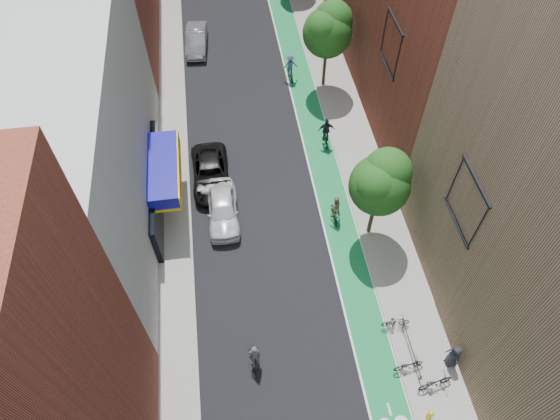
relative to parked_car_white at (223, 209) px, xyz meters
name	(u,v)px	position (x,y,z in m)	size (l,w,h in m)	color
ground	(307,415)	(3.00, -12.42, -0.79)	(160.00, 160.00, 0.00)	black
bike_lane	(298,71)	(7.00, 13.58, -0.78)	(2.00, 68.00, 0.01)	#15783B
sidewalk_left	(172,82)	(-3.00, 13.58, -0.71)	(2.00, 68.00, 0.15)	gray
sidewalk_right	(329,68)	(9.50, 13.58, -0.71)	(3.00, 68.00, 0.15)	gray
building_left_white	(61,143)	(-8.00, 1.58, 5.21)	(8.00, 20.00, 12.00)	silver
tree_near	(381,182)	(8.65, -2.40, 3.87)	(3.40, 3.36, 6.42)	#332619
tree_mid	(328,29)	(8.65, 11.60, 4.10)	(3.55, 3.53, 6.74)	#332619
parked_car_white	(223,209)	(0.00, 0.00, 0.00)	(1.86, 4.61, 1.57)	silver
parked_car_black	(211,173)	(-0.55, 3.08, -0.07)	(2.38, 5.15, 1.43)	black
parked_car_silver	(196,40)	(-0.83, 17.91, -0.03)	(1.60, 4.58, 1.51)	#989CA0
cyclist_lead	(255,359)	(0.86, -9.58, -0.13)	(0.73, 1.84, 1.99)	black
cyclist_lane_near	(335,210)	(6.74, -1.12, 0.04)	(0.79, 1.63, 1.96)	black
cyclist_lane_mid	(326,134)	(7.51, 5.32, 0.13)	(1.13, 1.60, 2.24)	black
cyclist_lane_far	(290,68)	(6.20, 12.81, 0.18)	(1.20, 1.67, 2.11)	black
parked_bike_near	(409,365)	(8.40, -10.93, -0.23)	(0.54, 1.56, 0.82)	black
parked_bike_mid	(396,322)	(8.40, -8.64, -0.18)	(0.42, 1.50, 0.90)	black
parked_bike_far	(435,382)	(9.41, -11.97, -0.16)	(0.63, 1.80, 0.95)	black
pedestrian	(454,356)	(10.60, -10.97, 0.21)	(0.83, 0.54, 1.70)	black
fire_hydrant	(430,415)	(8.67, -13.39, -0.21)	(0.28, 0.28, 0.80)	yellow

